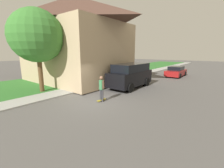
% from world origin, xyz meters
% --- Properties ---
extents(ground_plane, '(120.00, 120.00, 0.00)m').
position_xyz_m(ground_plane, '(0.00, 0.00, 0.00)').
color(ground_plane, '#54514F').
extents(lawn, '(10.00, 80.00, 0.08)m').
position_xyz_m(lawn, '(-8.00, 6.00, 0.04)').
color(lawn, '#2D6B28').
rests_on(lawn, ground_plane).
extents(sidewalk, '(1.80, 80.00, 0.10)m').
position_xyz_m(sidewalk, '(-3.60, 6.00, 0.05)').
color(sidewalk, '#9E9E99').
rests_on(sidewalk, ground_plane).
extents(house, '(11.76, 8.71, 9.18)m').
position_xyz_m(house, '(-7.12, 4.26, 4.85)').
color(house, tan).
rests_on(house, lawn).
extents(lawn_tree_near, '(4.13, 4.13, 6.53)m').
position_xyz_m(lawn_tree_near, '(-5.14, -1.02, 4.53)').
color(lawn_tree_near, brown).
rests_on(lawn_tree_near, lawn).
extents(suv_parked, '(2.21, 5.04, 2.25)m').
position_xyz_m(suv_parked, '(-0.24, 5.11, 1.18)').
color(suv_parked, black).
rests_on(suv_parked, ground_plane).
extents(car_down_street, '(1.98, 4.42, 1.40)m').
position_xyz_m(car_down_street, '(1.24, 14.74, 0.67)').
color(car_down_street, maroon).
rests_on(car_down_street, ground_plane).
extents(skateboarder, '(0.41, 0.23, 1.74)m').
position_xyz_m(skateboarder, '(0.43, 0.27, 0.97)').
color(skateboarder, '#38383D').
rests_on(skateboarder, ground_plane).
extents(skateboard, '(0.23, 0.80, 0.10)m').
position_xyz_m(skateboard, '(0.39, 0.30, 0.08)').
color(skateboard, '#A89323').
rests_on(skateboard, ground_plane).
extents(fire_hydrant, '(0.20, 0.20, 0.74)m').
position_xyz_m(fire_hydrant, '(-3.59, 0.60, 0.46)').
color(fire_hydrant, '#99999E').
rests_on(fire_hydrant, sidewalk).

